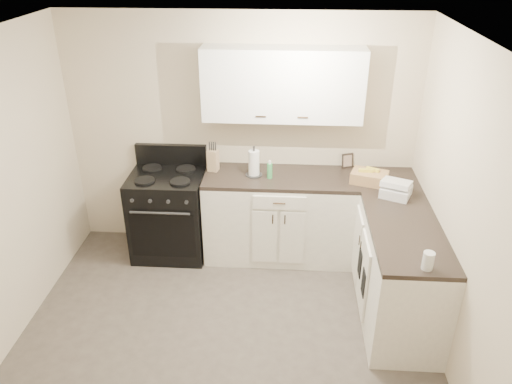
# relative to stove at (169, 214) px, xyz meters

# --- Properties ---
(floor) EXTENTS (3.60, 3.60, 0.00)m
(floor) POSITION_rel_stove_xyz_m (0.75, -1.48, -0.46)
(floor) COLOR #473F38
(floor) RESTS_ON ground
(ceiling) EXTENTS (3.60, 3.60, 0.00)m
(ceiling) POSITION_rel_stove_xyz_m (0.75, -1.48, 2.04)
(ceiling) COLOR white
(ceiling) RESTS_ON wall_back
(wall_back) EXTENTS (3.60, 0.00, 3.60)m
(wall_back) POSITION_rel_stove_xyz_m (0.75, 0.32, 0.79)
(wall_back) COLOR beige
(wall_back) RESTS_ON ground
(wall_right) EXTENTS (0.00, 3.60, 3.60)m
(wall_right) POSITION_rel_stove_xyz_m (2.55, -1.48, 0.79)
(wall_right) COLOR beige
(wall_right) RESTS_ON ground
(base_cabinets_back) EXTENTS (1.55, 0.60, 0.90)m
(base_cabinets_back) POSITION_rel_stove_xyz_m (1.17, 0.02, -0.01)
(base_cabinets_back) COLOR silver
(base_cabinets_back) RESTS_ON floor
(base_cabinets_right) EXTENTS (0.60, 1.90, 0.90)m
(base_cabinets_right) POSITION_rel_stove_xyz_m (2.25, -0.63, -0.01)
(base_cabinets_right) COLOR silver
(base_cabinets_right) RESTS_ON floor
(countertop_back) EXTENTS (1.55, 0.60, 0.04)m
(countertop_back) POSITION_rel_stove_xyz_m (1.17, 0.02, 0.46)
(countertop_back) COLOR black
(countertop_back) RESTS_ON base_cabinets_back
(countertop_right) EXTENTS (0.60, 1.90, 0.04)m
(countertop_right) POSITION_rel_stove_xyz_m (2.25, -0.63, 0.46)
(countertop_right) COLOR black
(countertop_right) RESTS_ON base_cabinets_right
(upper_cabinets) EXTENTS (1.55, 0.30, 0.70)m
(upper_cabinets) POSITION_rel_stove_xyz_m (1.17, 0.18, 1.38)
(upper_cabinets) COLOR white
(upper_cabinets) RESTS_ON wall_back
(stove) EXTENTS (0.76, 0.65, 0.92)m
(stove) POSITION_rel_stove_xyz_m (0.00, 0.00, 0.00)
(stove) COLOR black
(stove) RESTS_ON floor
(knife_block) EXTENTS (0.12, 0.11, 0.22)m
(knife_block) POSITION_rel_stove_xyz_m (0.48, 0.11, 0.59)
(knife_block) COLOR tan
(knife_block) RESTS_ON countertop_back
(paper_towel) EXTENTS (0.15, 0.15, 0.27)m
(paper_towel) POSITION_rel_stove_xyz_m (0.91, 0.03, 0.61)
(paper_towel) COLOR white
(paper_towel) RESTS_ON countertop_back
(soap_bottle) EXTENTS (0.05, 0.05, 0.16)m
(soap_bottle) POSITION_rel_stove_xyz_m (1.07, -0.03, 0.56)
(soap_bottle) COLOR #3FA355
(soap_bottle) RESTS_ON countertop_back
(picture_frame) EXTENTS (0.13, 0.08, 0.15)m
(picture_frame) POSITION_rel_stove_xyz_m (1.87, 0.28, 0.56)
(picture_frame) COLOR black
(picture_frame) RESTS_ON countertop_back
(wicker_basket) EXTENTS (0.40, 0.32, 0.11)m
(wicker_basket) POSITION_rel_stove_xyz_m (2.05, -0.07, 0.54)
(wicker_basket) COLOR tan
(wicker_basket) RESTS_ON countertop_right
(countertop_grill) EXTENTS (0.33, 0.32, 0.09)m
(countertop_grill) POSITION_rel_stove_xyz_m (2.26, -0.33, 0.53)
(countertop_grill) COLOR white
(countertop_grill) RESTS_ON countertop_right
(glass_jar) EXTENTS (0.10, 0.10, 0.14)m
(glass_jar) POSITION_rel_stove_xyz_m (2.28, -1.48, 0.55)
(glass_jar) COLOR silver
(glass_jar) RESTS_ON countertop_right
(oven_mitt_near) EXTENTS (0.02, 0.14, 0.24)m
(oven_mitt_near) POSITION_rel_stove_xyz_m (1.93, -1.05, 0.00)
(oven_mitt_near) COLOR black
(oven_mitt_near) RESTS_ON base_cabinets_right
(oven_mitt_far) EXTENTS (0.02, 0.15, 0.25)m
(oven_mitt_far) POSITION_rel_stove_xyz_m (1.93, -0.79, 0.02)
(oven_mitt_far) COLOR black
(oven_mitt_far) RESTS_ON base_cabinets_right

